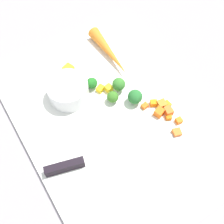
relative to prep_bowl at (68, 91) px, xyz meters
The scene contains 23 objects.
ground_plane 0.11m from the prep_bowl, 31.09° to the left, with size 4.00×4.00×0.00m, color gray.
cutting_board 0.11m from the prep_bowl, 31.09° to the left, with size 0.54×0.38×0.01m, color white.
prep_bowl is the anchor object (origin of this frame).
chef_knife 0.17m from the prep_bowl, 15.50° to the right, with size 0.10×0.29×0.02m.
whole_carrot 0.15m from the prep_bowl, 110.46° to the left, with size 0.03×0.03×0.16m, color orange.
carrot_dice_0 0.17m from the prep_bowl, 47.51° to the left, with size 0.01×0.01×0.01m, color orange.
carrot_dice_1 0.19m from the prep_bowl, 50.51° to the left, with size 0.01×0.01×0.01m, color orange.
carrot_dice_2 0.22m from the prep_bowl, 45.86° to the left, with size 0.02×0.02×0.02m, color orange.
carrot_dice_3 0.20m from the prep_bowl, 43.99° to the left, with size 0.02×0.02×0.02m, color orange.
carrot_dice_4 0.25m from the prep_bowl, 35.24° to the left, with size 0.02×0.02×0.01m, color orange.
carrot_dice_5 0.25m from the prep_bowl, 41.89° to the left, with size 0.01×0.01×0.01m, color orange.
carrot_dice_6 0.23m from the prep_bowl, 42.45° to the left, with size 0.01×0.01×0.01m, color orange.
carrot_dice_7 0.22m from the prep_bowl, 49.83° to the left, with size 0.02×0.02×0.01m, color orange.
carrot_dice_8 0.21m from the prep_bowl, 49.91° to the left, with size 0.02×0.02×0.02m, color orange.
pepper_dice_0 0.07m from the prep_bowl, 70.27° to the left, with size 0.02×0.01×0.01m, color yellow.
pepper_dice_1 0.06m from the prep_bowl, 157.92° to the left, with size 0.02×0.02×0.01m, color yellow.
pepper_dice_2 0.07m from the prep_bowl, 153.37° to the left, with size 0.02×0.02×0.02m, color yellow.
pepper_dice_3 0.09m from the prep_bowl, 67.41° to the left, with size 0.01×0.01×0.02m, color yellow.
pepper_dice_4 0.06m from the prep_bowl, 144.22° to the left, with size 0.02×0.02×0.01m, color yellow.
broccoli_floret_0 0.15m from the prep_bowl, 52.34° to the left, with size 0.03×0.03×0.04m.
broccoli_floret_1 0.10m from the prep_bowl, 49.73° to the left, with size 0.03×0.03×0.03m.
broccoli_floret_2 0.11m from the prep_bowl, 65.96° to the left, with size 0.03×0.03×0.04m.
broccoli_floret_3 0.06m from the prep_bowl, 82.69° to the left, with size 0.03×0.03×0.03m.
Camera 1 is at (0.24, -0.16, 0.53)m, focal length 43.29 mm.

